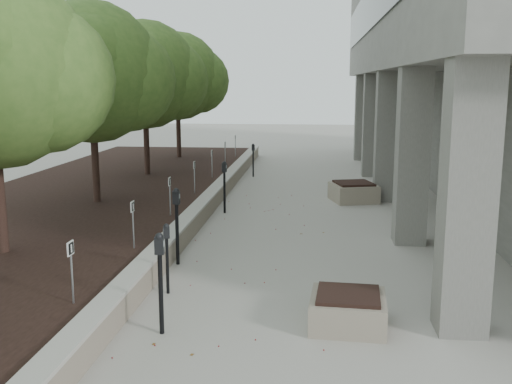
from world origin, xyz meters
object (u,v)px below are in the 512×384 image
at_px(parking_meter_3, 177,226).
at_px(planter_back, 353,192).
at_px(parking_meter_2, 167,259).
at_px(planter_front, 348,310).
at_px(crabapple_tree_5, 178,95).
at_px(crabapple_tree_4, 145,98).
at_px(crabapple_tree_3, 92,103).
at_px(parking_meter_1, 161,284).
at_px(parking_meter_5, 253,160).
at_px(parking_meter_4, 224,187).

distance_m(parking_meter_3, planter_back, 8.02).
xyz_separation_m(parking_meter_2, planter_front, (3.07, -1.12, -0.37)).
height_order(parking_meter_3, planter_back, parking_meter_3).
height_order(crabapple_tree_5, parking_meter_2, crabapple_tree_5).
bearing_deg(planter_front, crabapple_tree_4, 118.65).
bearing_deg(crabapple_tree_3, parking_meter_1, -63.24).
relative_size(parking_meter_1, planter_back, 1.19).
relative_size(crabapple_tree_5, parking_meter_5, 4.15).
bearing_deg(parking_meter_5, crabapple_tree_4, -160.95).
relative_size(crabapple_tree_5, planter_front, 4.84).
xyz_separation_m(crabapple_tree_4, parking_meter_2, (3.48, -10.88, -2.49)).
height_order(parking_meter_4, planter_front, parking_meter_4).
bearing_deg(parking_meter_2, planter_back, 47.87).
xyz_separation_m(crabapple_tree_5, parking_meter_4, (3.48, -9.33, -2.38)).
bearing_deg(parking_meter_1, crabapple_tree_5, 100.51).
distance_m(crabapple_tree_5, parking_meter_3, 14.75).
height_order(parking_meter_5, planter_front, parking_meter_5).
bearing_deg(parking_meter_4, planter_back, 42.65).
relative_size(crabapple_tree_4, crabapple_tree_5, 1.00).
bearing_deg(planter_front, parking_meter_4, 111.85).
bearing_deg(planter_front, parking_meter_2, 160.06).
relative_size(parking_meter_2, parking_meter_5, 0.96).
xyz_separation_m(parking_meter_1, parking_meter_4, (-0.33, 8.23, -0.03)).
relative_size(crabapple_tree_3, parking_meter_5, 4.15).
bearing_deg(crabapple_tree_4, parking_meter_2, -72.27).
distance_m(crabapple_tree_4, crabapple_tree_5, 5.00).
bearing_deg(parking_meter_3, parking_meter_1, -74.46).
relative_size(crabapple_tree_5, planter_back, 4.21).
height_order(parking_meter_2, planter_front, parking_meter_2).
bearing_deg(parking_meter_4, crabapple_tree_4, 142.25).
relative_size(crabapple_tree_5, parking_meter_2, 4.31).
bearing_deg(parking_meter_5, crabapple_tree_5, 129.59).
height_order(parking_meter_2, parking_meter_4, parking_meter_4).
relative_size(crabapple_tree_5, parking_meter_3, 3.44).
bearing_deg(parking_meter_1, crabapple_tree_3, 115.02).
distance_m(parking_meter_3, parking_meter_4, 4.88).
bearing_deg(planter_front, parking_meter_3, 139.60).
bearing_deg(planter_back, parking_meter_1, -108.30).
bearing_deg(planter_front, parking_meter_1, -168.55).
xyz_separation_m(crabapple_tree_5, parking_meter_1, (3.81, -17.56, -2.35)).
relative_size(crabapple_tree_4, planter_front, 4.84).
height_order(parking_meter_5, planter_back, parking_meter_5).
relative_size(parking_meter_3, planter_front, 1.41).
xyz_separation_m(crabapple_tree_4, parking_meter_3, (3.26, -9.20, -2.33)).
bearing_deg(parking_meter_2, parking_meter_5, 70.76).
bearing_deg(crabapple_tree_4, planter_back, -17.20).
bearing_deg(parking_meter_4, parking_meter_3, -79.08).
bearing_deg(parking_meter_3, crabapple_tree_3, 134.14).
bearing_deg(crabapple_tree_5, parking_meter_5, -37.37).
height_order(crabapple_tree_4, parking_meter_4, crabapple_tree_4).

